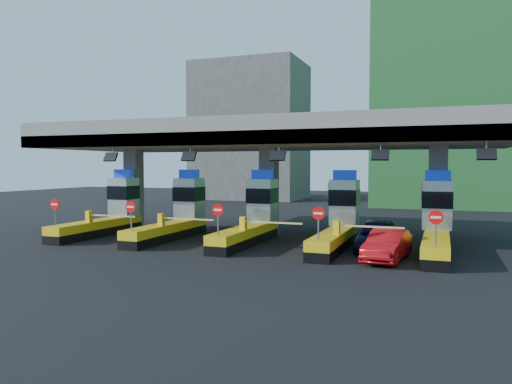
% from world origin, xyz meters
% --- Properties ---
extents(ground, '(120.00, 120.00, 0.00)m').
position_xyz_m(ground, '(0.00, 0.00, 0.00)').
color(ground, black).
rests_on(ground, ground).
extents(toll_canopy, '(28.00, 12.09, 7.00)m').
position_xyz_m(toll_canopy, '(0.00, 2.87, 6.13)').
color(toll_canopy, slate).
rests_on(toll_canopy, ground).
extents(toll_lane_far_left, '(4.43, 8.00, 4.16)m').
position_xyz_m(toll_lane_far_left, '(-10.00, 0.28, 1.40)').
color(toll_lane_far_left, black).
rests_on(toll_lane_far_left, ground).
extents(toll_lane_left, '(4.43, 8.00, 4.16)m').
position_xyz_m(toll_lane_left, '(-5.00, 0.28, 1.40)').
color(toll_lane_left, black).
rests_on(toll_lane_left, ground).
extents(toll_lane_center, '(4.43, 8.00, 4.16)m').
position_xyz_m(toll_lane_center, '(0.00, 0.28, 1.40)').
color(toll_lane_center, black).
rests_on(toll_lane_center, ground).
extents(toll_lane_right, '(4.43, 8.00, 4.16)m').
position_xyz_m(toll_lane_right, '(5.00, 0.28, 1.40)').
color(toll_lane_right, black).
rests_on(toll_lane_right, ground).
extents(toll_lane_far_right, '(4.43, 8.00, 4.16)m').
position_xyz_m(toll_lane_far_right, '(10.00, 0.28, 1.40)').
color(toll_lane_far_right, black).
rests_on(toll_lane_far_right, ground).
extents(bg_building_scaffold, '(18.00, 12.00, 28.00)m').
position_xyz_m(bg_building_scaffold, '(12.00, 32.00, 14.00)').
color(bg_building_scaffold, '#1E5926').
rests_on(bg_building_scaffold, ground).
extents(bg_building_concrete, '(14.00, 10.00, 18.00)m').
position_xyz_m(bg_building_concrete, '(-14.00, 36.00, 9.00)').
color(bg_building_concrete, '#4C4C49').
rests_on(bg_building_concrete, ground).
extents(van, '(1.98, 4.87, 1.66)m').
position_xyz_m(van, '(7.12, -0.39, 0.83)').
color(van, black).
rests_on(van, ground).
extents(red_car, '(2.01, 4.45, 1.42)m').
position_xyz_m(red_car, '(7.89, -3.07, 0.71)').
color(red_car, '#B40D13').
rests_on(red_car, ground).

